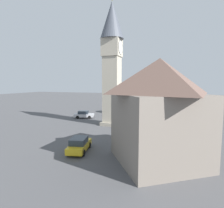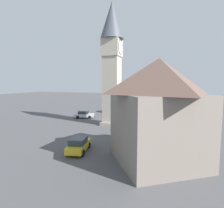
{
  "view_description": "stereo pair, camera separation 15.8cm",
  "coord_description": "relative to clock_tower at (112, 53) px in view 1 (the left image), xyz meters",
  "views": [
    {
      "loc": [
        -30.86,
        -10.82,
        7.3
      ],
      "look_at": [
        0.0,
        0.0,
        3.67
      ],
      "focal_mm": 30.34,
      "sensor_mm": 36.0,
      "label": 1
    },
    {
      "loc": [
        -30.81,
        -10.97,
        7.3
      ],
      "look_at": [
        0.0,
        0.0,
        3.67
      ],
      "focal_mm": 30.34,
      "sensor_mm": 36.0,
      "label": 2
    }
  ],
  "objects": [
    {
      "name": "building_shop_left",
      "position": [
        19.53,
        -6.22,
        -7.94
      ],
      "size": [
        8.81,
        11.4,
        8.53
      ],
      "color": "silver",
      "rests_on": "ground"
    },
    {
      "name": "pedestrian",
      "position": [
        2.51,
        -11.71,
        -11.29
      ],
      "size": [
        0.45,
        0.4,
        1.69
      ],
      "color": "#2D3351",
      "rests_on": "ground"
    },
    {
      "name": "car_red_corner",
      "position": [
        -3.78,
        -9.41,
        -11.53
      ],
      "size": [
        4.46,
        3.21,
        1.53
      ],
      "color": "#236B38",
      "rests_on": "ground"
    },
    {
      "name": "ground_plane",
      "position": [
        -0.0,
        -0.0,
        -12.3
      ],
      "size": [
        200.0,
        200.0,
        0.0
      ],
      "primitive_type": "plane",
      "color": "#4C4C4F"
    },
    {
      "name": "tree",
      "position": [
        12.2,
        0.71,
        -8.48
      ],
      "size": [
        4.16,
        4.16,
        5.91
      ],
      "color": "brown",
      "rests_on": "ground"
    },
    {
      "name": "car_white_side",
      "position": [
        4.03,
        7.65,
        -11.53
      ],
      "size": [
        2.94,
        4.45,
        1.53
      ],
      "color": "silver",
      "rests_on": "ground"
    },
    {
      "name": "car_blue_kerb",
      "position": [
        -13.52,
        -1.03,
        -11.53
      ],
      "size": [
        4.39,
        2.53,
        1.53
      ],
      "color": "gold",
      "rests_on": "ground"
    },
    {
      "name": "car_silver_kerb",
      "position": [
        8.26,
        -4.66,
        -11.53
      ],
      "size": [
        3.81,
        4.32,
        1.53
      ],
      "color": "#2D5BB7",
      "rests_on": "ground"
    },
    {
      "name": "building_terrace_right",
      "position": [
        -13.45,
        -9.21,
        -7.45
      ],
      "size": [
        10.5,
        10.41,
        9.5
      ],
      "color": "slate",
      "rests_on": "ground"
    },
    {
      "name": "clock_tower",
      "position": [
        0.0,
        0.0,
        0.0
      ],
      "size": [
        4.0,
        4.0,
        21.03
      ],
      "color": "#A59C89",
      "rests_on": "ground"
    }
  ]
}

